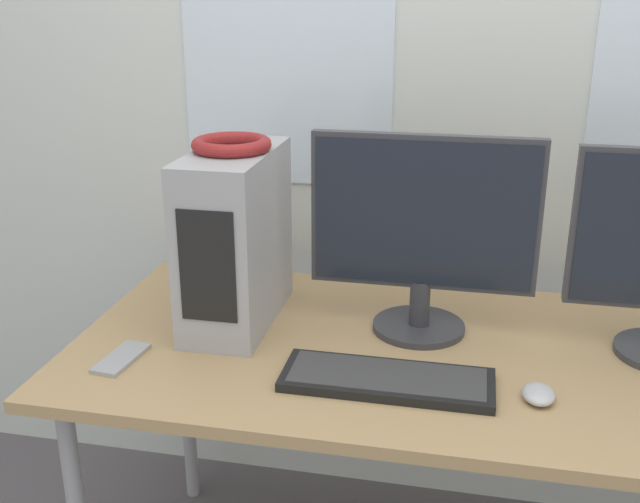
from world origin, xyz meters
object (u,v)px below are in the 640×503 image
object	(u,v)px
monitor_main	(423,230)
pc_tower	(235,238)
keyboard	(387,380)
mouse	(539,394)
cell_phone	(121,358)
headphones	(231,144)

from	to	relation	value
monitor_main	pc_tower	bearing A→B (deg)	-176.28
pc_tower	keyboard	bearing A→B (deg)	-31.34
mouse	cell_phone	xyz separation A→B (m)	(-0.89, -0.02, -0.01)
headphones	monitor_main	size ratio (longest dim) A/B	0.35
monitor_main	mouse	distance (m)	0.45
headphones	keyboard	size ratio (longest dim) A/B	0.42
monitor_main	cell_phone	size ratio (longest dim) A/B	3.30
headphones	monitor_main	bearing A→B (deg)	3.61
cell_phone	headphones	bearing A→B (deg)	60.88
headphones	cell_phone	xyz separation A→B (m)	(-0.19, -0.26, -0.43)
keyboard	cell_phone	bearing A→B (deg)	-178.40
monitor_main	keyboard	distance (m)	0.37
keyboard	pc_tower	bearing A→B (deg)	148.66
pc_tower	cell_phone	size ratio (longest dim) A/B	2.68
monitor_main	keyboard	size ratio (longest dim) A/B	1.18
headphones	mouse	distance (m)	0.86
keyboard	mouse	world-z (taller)	mouse
pc_tower	monitor_main	bearing A→B (deg)	3.72
monitor_main	cell_phone	xyz separation A→B (m)	(-0.63, -0.29, -0.25)
headphones	pc_tower	bearing A→B (deg)	-90.00
monitor_main	keyboard	bearing A→B (deg)	-98.72
headphones	keyboard	bearing A→B (deg)	-31.43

